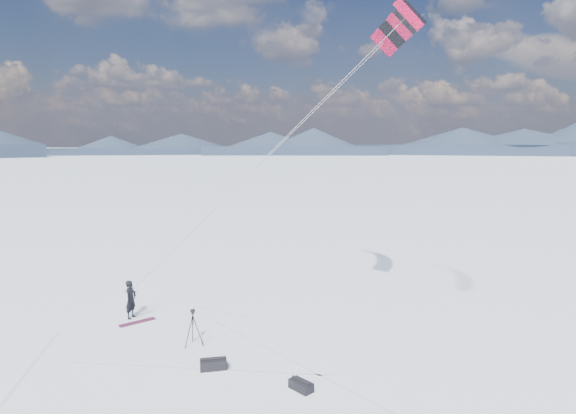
# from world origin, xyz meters

# --- Properties ---
(ground) EXTENTS (1800.00, 1800.00, 0.00)m
(ground) POSITION_xyz_m (0.00, 0.00, 0.00)
(ground) COLOR white
(horizon_hills) EXTENTS (704.47, 706.88, 9.63)m
(horizon_hills) POSITION_xyz_m (-0.00, -0.00, 4.12)
(horizon_hills) COLOR #1B2836
(horizon_hills) RESTS_ON ground
(snow_tracks) EXTENTS (13.93, 9.84, 0.01)m
(snow_tracks) POSITION_xyz_m (-1.98, 0.09, 0.00)
(snow_tracks) COLOR silver
(snow_tracks) RESTS_ON ground
(snowkiter) EXTENTS (0.51, 0.68, 1.72)m
(snowkiter) POSITION_xyz_m (-3.51, 2.62, 0.00)
(snowkiter) COLOR black
(snowkiter) RESTS_ON ground
(snowboard) EXTENTS (1.33, 1.32, 0.04)m
(snowboard) POSITION_xyz_m (-3.04, 2.09, 0.02)
(snowboard) COLOR #801C4B
(snowboard) RESTS_ON ground
(tripod) EXTENTS (0.68, 0.73, 1.44)m
(tripod) POSITION_xyz_m (0.08, -0.01, 0.93)
(tripod) COLOR black
(tripod) RESTS_ON ground
(gear_bag_a) EXTENTS (0.99, 0.67, 0.41)m
(gear_bag_a) POSITION_xyz_m (1.32, -1.89, 0.18)
(gear_bag_a) COLOR black
(gear_bag_a) RESTS_ON ground
(gear_bag_b) EXTENTS (0.85, 0.81, 0.36)m
(gear_bag_b) POSITION_xyz_m (4.42, -3.05, 0.16)
(gear_bag_b) COLOR black
(gear_bag_b) RESTS_ON ground
(power_kite) EXTENTS (12.76, 5.42, 12.26)m
(power_kite) POSITION_xyz_m (8.10, 3.45, 12.59)
(power_kite) COLOR #B70C34
(power_kite) RESTS_ON ground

